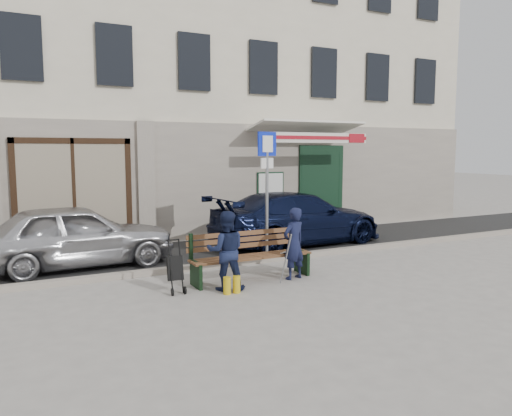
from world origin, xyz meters
TOP-DOWN VIEW (x-y plane):
  - ground at (0.00, 0.00)m, footprint 80.00×80.00m
  - asphalt_lane at (0.00, 3.10)m, footprint 60.00×3.20m
  - curb at (0.00, 1.50)m, footprint 60.00×0.18m
  - building at (0.01, 8.45)m, footprint 20.00×8.27m
  - car_silver at (-3.44, 2.84)m, footprint 4.08×1.82m
  - car_navy at (2.05, 2.96)m, footprint 4.89×2.29m
  - parking_sign at (0.49, 1.73)m, footprint 0.52×0.16m
  - bench at (-0.67, 0.29)m, footprint 2.40×1.17m
  - man at (0.12, -0.02)m, footprint 0.57×0.44m
  - woman at (-1.33, -0.11)m, footprint 0.82×0.73m
  - stroller at (-2.18, 0.14)m, footprint 0.28×0.39m

SIDE VIEW (x-z plane):
  - ground at x=0.00m, z-range 0.00..0.00m
  - asphalt_lane at x=0.00m, z-range 0.00..0.01m
  - curb at x=0.00m, z-range 0.00..0.12m
  - stroller at x=-2.18m, z-range -0.05..0.86m
  - bench at x=-0.67m, z-range -0.03..0.95m
  - car_silver at x=-3.44m, z-range 0.00..1.36m
  - man at x=0.12m, z-range 0.00..1.38m
  - car_navy at x=2.05m, z-range 0.00..1.38m
  - woman at x=-1.33m, z-range 0.00..1.40m
  - parking_sign at x=0.49m, z-range 0.50..3.36m
  - building at x=0.01m, z-range -0.03..9.97m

